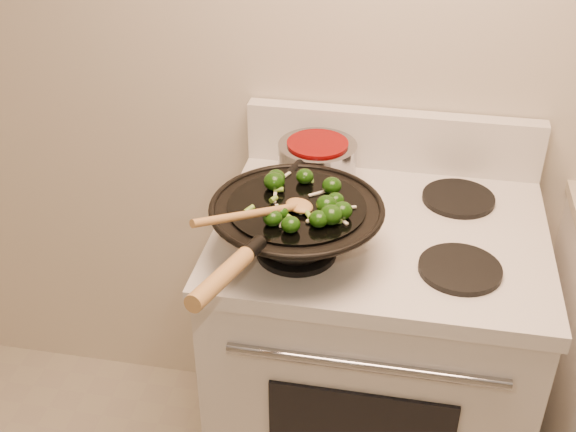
# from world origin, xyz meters

# --- Properties ---
(stove) EXTENTS (0.78, 0.67, 1.08)m
(stove) POSITION_xyz_m (-0.19, 1.17, 0.47)
(stove) COLOR silver
(stove) RESTS_ON ground
(wok) EXTENTS (0.38, 0.63, 0.19)m
(wok) POSITION_xyz_m (-0.38, 1.02, 1.00)
(wok) COLOR black
(wok) RESTS_ON stove
(stirfry) EXTENTS (0.23, 0.26, 0.04)m
(stirfry) POSITION_xyz_m (-0.35, 1.01, 1.07)
(stirfry) COLOR #123508
(stirfry) RESTS_ON wok
(wooden_spoon) EXTENTS (0.22, 0.26, 0.09)m
(wooden_spoon) POSITION_xyz_m (-0.41, 0.94, 1.08)
(wooden_spoon) COLOR #A97942
(wooden_spoon) RESTS_ON wok
(saucepan) EXTENTS (0.20, 0.32, 0.12)m
(saucepan) POSITION_xyz_m (-0.37, 1.32, 0.99)
(saucepan) COLOR gray
(saucepan) RESTS_ON stove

